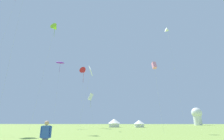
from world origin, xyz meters
name	(u,v)px	position (x,y,z in m)	size (l,w,h in m)	color
kite_lime_delta	(55,28)	(-13.32, 31.05, 22.80)	(2.69, 3.18, 23.78)	#99DB2D
kite_red_delta	(84,71)	(-10.98, 53.50, 19.03)	(2.80, 3.15, 20.37)	red
kite_pink_box	(154,65)	(8.38, 28.36, 12.25)	(0.87, 3.12, 13.04)	pink
kite_white_diamond	(91,71)	(-5.56, 37.03, 13.90)	(2.50, 2.76, 15.29)	white
kite_white_box	(91,97)	(-8.38, 55.04, 10.18)	(2.55, 2.14, 11.43)	white
kite_white_delta	(167,30)	(21.11, 57.46, 36.90)	(2.75, 2.83, 38.01)	white
kite_purple_parafoil	(60,63)	(-19.01, 51.58, 21.59)	(3.03, 2.04, 22.11)	purple
person_spectator	(45,139)	(-2.16, 5.80, 0.85)	(0.57, 0.28, 1.73)	#565B66
festival_tent_left	(114,123)	(-0.47, 61.34, 1.63)	(4.54, 4.54, 2.95)	white
festival_tent_center	(139,123)	(8.60, 61.34, 1.41)	(3.92, 3.92, 2.55)	white
observatory_dome	(197,115)	(50.62, 109.71, 6.01)	(6.40, 6.40, 10.80)	white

